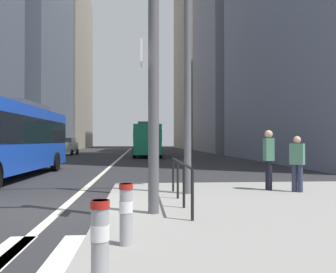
# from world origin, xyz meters

# --- Properties ---
(ground_plane) EXTENTS (160.00, 160.00, 0.00)m
(ground_plane) POSITION_xyz_m (0.00, 20.00, 0.00)
(ground_plane) COLOR #28282B
(median_island) EXTENTS (9.00, 10.00, 0.15)m
(median_island) POSITION_xyz_m (5.50, -1.00, 0.07)
(median_island) COLOR gray
(median_island) RESTS_ON ground
(lane_centre_line) EXTENTS (0.20, 80.00, 0.01)m
(lane_centre_line) POSITION_xyz_m (0.00, 30.00, 0.01)
(lane_centre_line) COLOR beige
(lane_centre_line) RESTS_ON ground
(office_tower_left_far) EXTENTS (12.35, 25.09, 34.53)m
(office_tower_left_far) POSITION_xyz_m (-16.00, 71.21, 17.27)
(office_tower_left_far) COLOR gray
(office_tower_left_far) RESTS_ON ground
(office_tower_right_mid) EXTENTS (12.01, 19.08, 30.85)m
(office_tower_right_mid) POSITION_xyz_m (17.00, 44.67, 15.43)
(office_tower_right_mid) COLOR gray
(office_tower_right_mid) RESTS_ON ground
(office_tower_right_far) EXTENTS (13.49, 23.20, 43.21)m
(office_tower_right_far) POSITION_xyz_m (17.00, 70.33, 21.61)
(office_tower_right_far) COLOR gray
(office_tower_right_far) RESTS_ON ground
(city_bus_blue_oncoming) EXTENTS (2.93, 12.20, 3.40)m
(city_bus_blue_oncoming) POSITION_xyz_m (-3.93, 7.28, 1.84)
(city_bus_blue_oncoming) COLOR blue
(city_bus_blue_oncoming) RESTS_ON ground
(city_bus_red_receding) EXTENTS (2.78, 10.57, 3.40)m
(city_bus_red_receding) POSITION_xyz_m (2.58, 28.66, 1.83)
(city_bus_red_receding) COLOR #198456
(city_bus_red_receding) RESTS_ON ground
(car_oncoming_mid) EXTENTS (2.18, 4.18, 1.94)m
(car_oncoming_mid) POSITION_xyz_m (-6.44, 33.70, 0.99)
(car_oncoming_mid) COLOR #B2A899
(car_oncoming_mid) RESTS_ON ground
(car_receding_near) EXTENTS (2.05, 4.42, 1.94)m
(car_receding_near) POSITION_xyz_m (3.57, 55.23, 0.99)
(car_receding_near) COLOR gold
(car_receding_near) RESTS_ON ground
(traffic_signal_gantry) EXTENTS (7.17, 0.65, 6.00)m
(traffic_signal_gantry) POSITION_xyz_m (-0.33, -1.33, 4.16)
(traffic_signal_gantry) COLOR #515156
(traffic_signal_gantry) RESTS_ON median_island
(street_lamp_post) EXTENTS (5.50, 0.32, 8.00)m
(street_lamp_post) POSITION_xyz_m (3.16, 1.39, 5.28)
(street_lamp_post) COLOR #56565B
(street_lamp_post) RESTS_ON median_island
(bollard_front) EXTENTS (0.20, 0.20, 0.87)m
(bollard_front) POSITION_xyz_m (1.43, -5.00, 0.63)
(bollard_front) COLOR #99999E
(bollard_front) RESTS_ON median_island
(bollard_left) EXTENTS (0.20, 0.20, 0.86)m
(bollard_left) POSITION_xyz_m (1.64, -3.55, 0.63)
(bollard_left) COLOR #99999E
(bollard_left) RESTS_ON median_island
(pedestrian_railing) EXTENTS (0.06, 3.95, 0.98)m
(pedestrian_railing) POSITION_xyz_m (2.80, -0.11, 0.87)
(pedestrian_railing) COLOR black
(pedestrian_railing) RESTS_ON median_island
(pedestrian_waiting) EXTENTS (0.45, 0.42, 1.60)m
(pedestrian_waiting) POSITION_xyz_m (6.35, 1.47, 1.03)
(pedestrian_waiting) COLOR #2D334C
(pedestrian_waiting) RESTS_ON median_island
(pedestrian_walking) EXTENTS (0.26, 0.39, 1.78)m
(pedestrian_walking) POSITION_xyz_m (5.67, 1.92, 1.15)
(pedestrian_walking) COLOR black
(pedestrian_walking) RESTS_ON median_island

